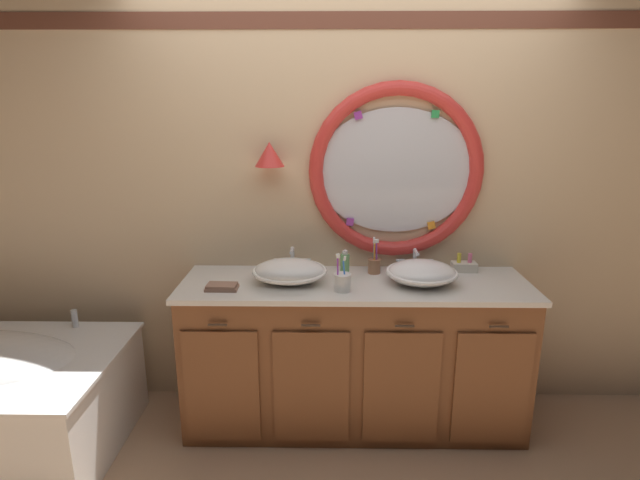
{
  "coord_description": "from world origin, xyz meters",
  "views": [
    {
      "loc": [
        -0.11,
        -2.44,
        1.88
      ],
      "look_at": [
        -0.15,
        0.25,
        1.15
      ],
      "focal_mm": 28.23,
      "sensor_mm": 36.0,
      "label": 1
    }
  ],
  "objects_px": {
    "toothbrush_holder_right": "(374,264)",
    "soap_dispenser": "(345,266)",
    "toothbrush_holder_left": "(342,281)",
    "toiletry_basket": "(464,266)",
    "folded_hand_towel": "(222,287)",
    "sink_basin_right": "(422,273)",
    "sink_basin_left": "(290,271)"
  },
  "relations": [
    {
      "from": "toothbrush_holder_right",
      "to": "soap_dispenser",
      "type": "xyz_separation_m",
      "value": [
        -0.18,
        -0.1,
        0.02
      ]
    },
    {
      "from": "toothbrush_holder_left",
      "to": "soap_dispenser",
      "type": "bearing_deg",
      "value": 84.35
    },
    {
      "from": "toothbrush_holder_right",
      "to": "toiletry_basket",
      "type": "bearing_deg",
      "value": 4.64
    },
    {
      "from": "soap_dispenser",
      "to": "folded_hand_towel",
      "type": "distance_m",
      "value": 0.7
    },
    {
      "from": "toothbrush_holder_left",
      "to": "toiletry_basket",
      "type": "height_order",
      "value": "toothbrush_holder_left"
    },
    {
      "from": "toothbrush_holder_left",
      "to": "toiletry_basket",
      "type": "xyz_separation_m",
      "value": [
        0.75,
        0.34,
        -0.02
      ]
    },
    {
      "from": "sink_basin_right",
      "to": "toiletry_basket",
      "type": "bearing_deg",
      "value": 37.13
    },
    {
      "from": "toothbrush_holder_left",
      "to": "folded_hand_towel",
      "type": "distance_m",
      "value": 0.66
    },
    {
      "from": "soap_dispenser",
      "to": "toiletry_basket",
      "type": "height_order",
      "value": "soap_dispenser"
    },
    {
      "from": "sink_basin_left",
      "to": "toothbrush_holder_left",
      "type": "xyz_separation_m",
      "value": [
        0.29,
        -0.12,
        -0.02
      ]
    },
    {
      "from": "sink_basin_left",
      "to": "toothbrush_holder_right",
      "type": "bearing_deg",
      "value": 20.17
    },
    {
      "from": "soap_dispenser",
      "to": "folded_hand_towel",
      "type": "bearing_deg",
      "value": -164.85
    },
    {
      "from": "toiletry_basket",
      "to": "toothbrush_holder_right",
      "type": "bearing_deg",
      "value": -175.36
    },
    {
      "from": "soap_dispenser",
      "to": "sink_basin_right",
      "type": "bearing_deg",
      "value": -10.31
    },
    {
      "from": "toothbrush_holder_left",
      "to": "toothbrush_holder_right",
      "type": "bearing_deg",
      "value": 56.41
    },
    {
      "from": "sink_basin_right",
      "to": "toiletry_basket",
      "type": "distance_m",
      "value": 0.37
    },
    {
      "from": "sink_basin_right",
      "to": "toothbrush_holder_right",
      "type": "distance_m",
      "value": 0.31
    },
    {
      "from": "sink_basin_left",
      "to": "toiletry_basket",
      "type": "xyz_separation_m",
      "value": [
        1.04,
        0.23,
        -0.04
      ]
    },
    {
      "from": "sink_basin_left",
      "to": "sink_basin_right",
      "type": "relative_size",
      "value": 1.06
    },
    {
      "from": "sink_basin_left",
      "to": "toiletry_basket",
      "type": "distance_m",
      "value": 1.06
    },
    {
      "from": "sink_basin_left",
      "to": "toiletry_basket",
      "type": "bearing_deg",
      "value": 12.23
    },
    {
      "from": "sink_basin_right",
      "to": "soap_dispenser",
      "type": "distance_m",
      "value": 0.44
    },
    {
      "from": "sink_basin_right",
      "to": "toothbrush_holder_left",
      "type": "bearing_deg",
      "value": -165.2
    },
    {
      "from": "toothbrush_holder_left",
      "to": "toothbrush_holder_right",
      "type": "distance_m",
      "value": 0.36
    },
    {
      "from": "toothbrush_holder_left",
      "to": "toothbrush_holder_right",
      "type": "height_order",
      "value": "toothbrush_holder_right"
    },
    {
      "from": "toothbrush_holder_left",
      "to": "toiletry_basket",
      "type": "bearing_deg",
      "value": 24.75
    },
    {
      "from": "toothbrush_holder_right",
      "to": "folded_hand_towel",
      "type": "height_order",
      "value": "toothbrush_holder_right"
    },
    {
      "from": "toothbrush_holder_right",
      "to": "sink_basin_left",
      "type": "bearing_deg",
      "value": -159.83
    },
    {
      "from": "toothbrush_holder_right",
      "to": "folded_hand_towel",
      "type": "distance_m",
      "value": 0.9
    },
    {
      "from": "sink_basin_left",
      "to": "sink_basin_right",
      "type": "height_order",
      "value": "sink_basin_left"
    },
    {
      "from": "folded_hand_towel",
      "to": "sink_basin_left",
      "type": "bearing_deg",
      "value": 16.12
    },
    {
      "from": "toiletry_basket",
      "to": "sink_basin_left",
      "type": "bearing_deg",
      "value": -167.77
    }
  ]
}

